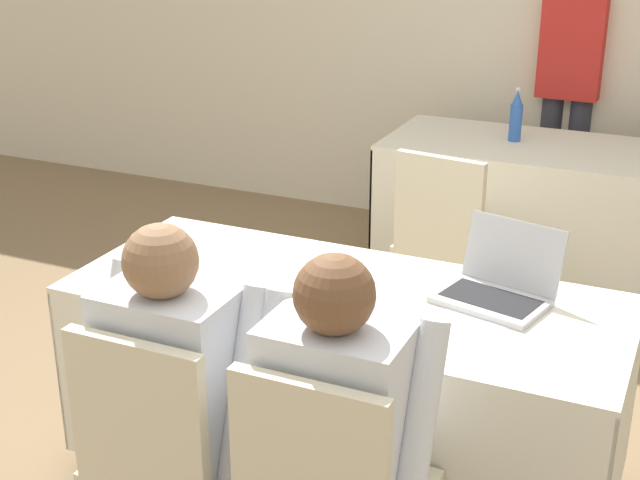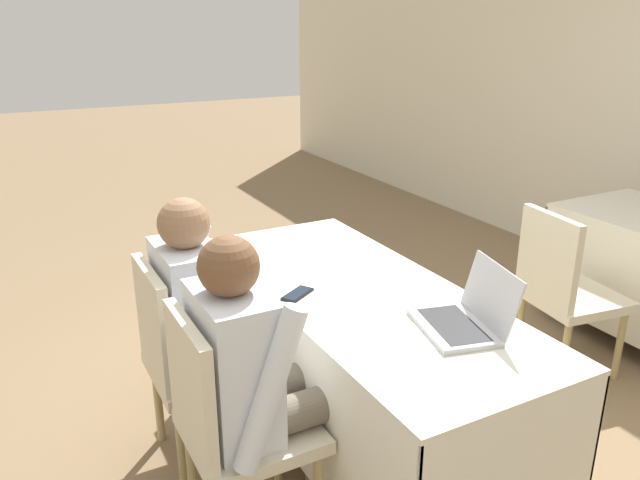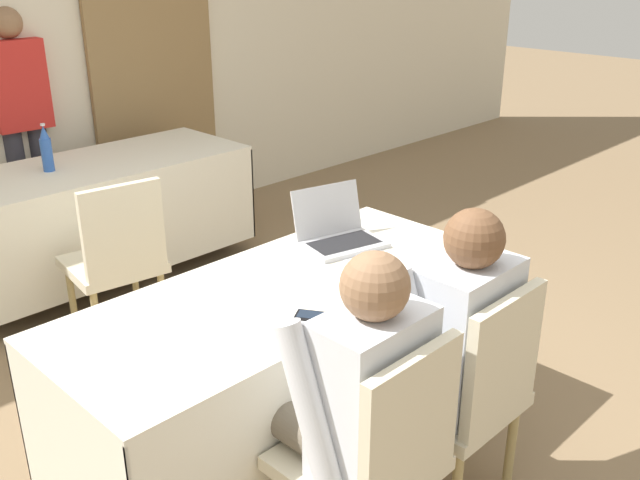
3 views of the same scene
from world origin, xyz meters
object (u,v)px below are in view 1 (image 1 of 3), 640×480
at_px(cell_phone, 288,319).
at_px(laptop, 497,287).
at_px(chair_far_spare, 448,237).
at_px(person_red_shirt, 569,86).
at_px(person_white_shirt, 345,424).
at_px(chair_near_left, 168,451).
at_px(person_checkered_shirt, 185,383).
at_px(water_bottle, 516,117).

bearing_deg(cell_phone, laptop, 5.56).
bearing_deg(cell_phone, chair_far_spare, 55.98).
height_order(laptop, cell_phone, laptop).
bearing_deg(laptop, person_red_shirt, 108.92).
bearing_deg(person_white_shirt, chair_near_left, 11.88).
xyz_separation_m(laptop, person_checkered_shirt, (-0.70, -0.72, -0.13)).
relative_size(laptop, person_red_shirt, 0.24).
distance_m(chair_near_left, person_red_shirt, 3.43).
relative_size(chair_near_left, person_checkered_shirt, 0.77).
relative_size(cell_phone, chair_far_spare, 0.18).
relative_size(chair_near_left, person_white_shirt, 0.77).
xyz_separation_m(cell_phone, person_checkered_shirt, (-0.17, -0.32, -0.09)).
distance_m(chair_near_left, person_white_shirt, 0.52).
xyz_separation_m(cell_phone, person_white_shirt, (0.32, -0.32, -0.09)).
bearing_deg(person_red_shirt, person_checkered_shirt, -96.16).
bearing_deg(person_white_shirt, cell_phone, -44.78).
distance_m(chair_far_spare, person_red_shirt, 1.55).
xyz_separation_m(person_white_shirt, person_red_shirt, (-0.02, 3.27, 0.26)).
height_order(water_bottle, person_red_shirt, person_red_shirt).
bearing_deg(water_bottle, person_checkered_shirt, -96.93).
relative_size(person_checkered_shirt, person_red_shirt, 0.72).
bearing_deg(chair_far_spare, person_checkered_shirt, 90.50).
distance_m(person_checkered_shirt, person_red_shirt, 3.31).
bearing_deg(person_red_shirt, laptop, -82.79).
relative_size(person_checkered_shirt, person_white_shirt, 1.00).
bearing_deg(chair_near_left, water_bottle, -96.67).
xyz_separation_m(chair_near_left, person_checkered_shirt, (0.00, 0.10, 0.16)).
height_order(person_checkered_shirt, person_white_shirt, same).
bearing_deg(person_white_shirt, water_bottle, -86.34).
relative_size(water_bottle, person_checkered_shirt, 0.24).
bearing_deg(person_checkered_shirt, water_bottle, -96.93).
xyz_separation_m(chair_far_spare, person_red_shirt, (0.24, 1.47, 0.42)).
bearing_deg(person_red_shirt, chair_near_left, -95.92).
distance_m(water_bottle, chair_far_spare, 0.91).
height_order(chair_near_left, person_checkered_shirt, person_checkered_shirt).
distance_m(laptop, person_red_shirt, 2.56).
height_order(cell_phone, person_red_shirt, person_red_shirt).
height_order(water_bottle, chair_far_spare, water_bottle).
xyz_separation_m(water_bottle, chair_far_spare, (-0.09, -0.83, -0.37)).
distance_m(laptop, chair_near_left, 1.12).
height_order(chair_far_spare, person_checkered_shirt, person_checkered_shirt).
xyz_separation_m(cell_phone, chair_far_spare, (0.07, 1.48, -0.25)).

